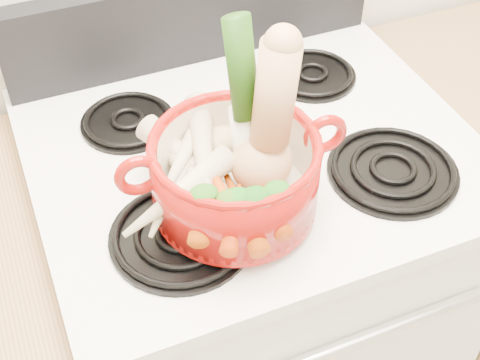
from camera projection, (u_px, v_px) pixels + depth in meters
name	position (u px, v px, depth m)	size (l,w,h in m)	color
stove_body	(250.00, 304.00, 1.53)	(0.76, 0.65, 0.92)	white
cooktop	(253.00, 150.00, 1.20)	(0.78, 0.67, 0.03)	white
control_backsplash	(193.00, 18.00, 1.33)	(0.76, 0.05, 0.18)	black
oven_handle	(334.00, 350.00, 1.09)	(0.02, 0.02, 0.60)	silver
burner_front_left	(181.00, 235.00, 1.03)	(0.22, 0.22, 0.02)	black
burner_front_right	(393.00, 169.00, 1.13)	(0.22, 0.22, 0.02)	black
burner_back_left	(128.00, 120.00, 1.23)	(0.17, 0.17, 0.02)	black
burner_back_right	(312.00, 74.00, 1.33)	(0.17, 0.17, 0.02)	black
dutch_oven	(235.00, 175.00, 1.02)	(0.26, 0.26, 0.13)	#930E09
pot_handle_left	(138.00, 175.00, 0.95)	(0.07, 0.07, 0.02)	#930E09
pot_handle_right	(325.00, 134.00, 1.02)	(0.07, 0.07, 0.02)	#930E09
squash	(263.00, 121.00, 0.97)	(0.11, 0.11, 0.25)	tan
leek	(246.00, 105.00, 0.97)	(0.04, 0.04, 0.29)	white
ginger	(221.00, 142.00, 1.09)	(0.09, 0.06, 0.05)	tan
parsnip_0	(200.00, 185.00, 1.03)	(0.04, 0.04, 0.20)	beige
parsnip_1	(172.00, 187.00, 1.01)	(0.04, 0.04, 0.18)	beige
parsnip_2	(191.00, 160.00, 1.04)	(0.05, 0.05, 0.21)	beige
parsnip_3	(178.00, 192.00, 0.98)	(0.04, 0.04, 0.20)	#EDE8C1
parsnip_4	(182.00, 159.00, 1.03)	(0.04, 0.04, 0.18)	beige
parsnip_5	(204.00, 157.00, 1.02)	(0.05, 0.05, 0.24)	beige
carrot_0	(242.00, 211.00, 0.99)	(0.03, 0.03, 0.16)	#BA3809
carrot_1	(202.00, 203.00, 0.99)	(0.03, 0.03, 0.15)	#D6540A
carrot_2	(269.00, 197.00, 1.00)	(0.03, 0.03, 0.15)	#B84009
carrot_3	(234.00, 219.00, 0.96)	(0.03, 0.03, 0.13)	red
carrot_4	(220.00, 191.00, 0.99)	(0.03, 0.03, 0.15)	#C43B09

